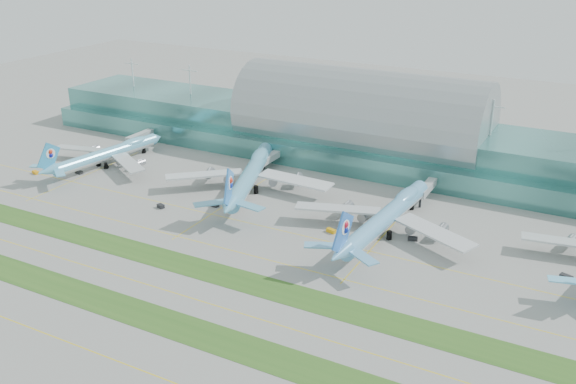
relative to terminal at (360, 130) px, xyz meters
The scene contains 18 objects.
ground 129.58m from the terminal, 90.00° to the right, with size 700.00×700.00×0.00m, color gray.
terminal is the anchor object (origin of this frame).
grass_strip_near 157.43m from the terminal, 90.00° to the right, with size 420.00×12.00×0.08m, color #2D591E.
grass_strip_far 127.58m from the terminal, 90.00° to the right, with size 420.00×12.00×0.08m, color #2D591E.
taxiline_a 177.36m from the terminal, 90.00° to the right, with size 420.00×0.35×0.01m, color yellow.
taxiline_b 143.50m from the terminal, 90.00° to the right, with size 420.00×0.35×0.01m, color yellow.
taxiline_c 111.70m from the terminal, 90.01° to the right, with size 420.00×0.35×0.01m, color yellow.
taxiline_d 89.92m from the terminal, 90.01° to the right, with size 420.00×0.35×0.01m, color yellow.
airliner_a 119.97m from the terminal, 147.36° to the right, with size 60.85×69.70×19.23m.
airliner_b 64.61m from the terminal, 114.06° to the right, with size 69.07×80.28×22.77m.
airliner_c 82.64m from the terminal, 60.91° to the right, with size 70.50×80.23×22.07m.
gse_a 152.09m from the terminal, 143.85° to the right, with size 3.46×1.78×1.30m, color orange.
gse_b 132.62m from the terminal, 142.76° to the right, with size 3.72×1.76×1.43m, color black.
gse_c 105.48m from the terminal, 116.99° to the right, with size 2.95×1.92×1.50m, color black.
gse_d 87.97m from the terminal, 109.67° to the right, with size 3.43×2.07×1.61m, color black.
gse_e 85.66m from the terminal, 74.81° to the right, with size 3.59×1.57×1.44m, color orange.
gse_f 90.53m from the terminal, 55.52° to the right, with size 3.47×1.55×1.47m, color black.
gse_g 129.14m from the terminal, 37.06° to the right, with size 3.88×1.91×1.56m, color black.
Camera 1 is at (107.98, -147.86, 103.86)m, focal length 40.00 mm.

